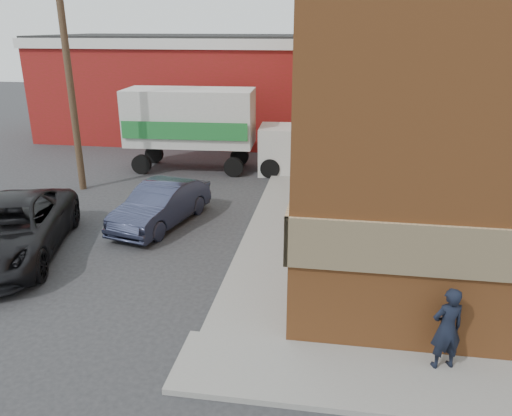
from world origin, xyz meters
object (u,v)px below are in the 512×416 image
at_px(man, 447,328).
at_px(box_truck, 206,124).
at_px(warehouse, 193,86).
at_px(utility_pole, 68,65).
at_px(sedan, 161,204).
at_px(suv_a, 9,230).

xyz_separation_m(man, box_truck, (-7.76, 12.84, 1.10)).
bearing_deg(warehouse, utility_pole, -97.77).
height_order(sedan, box_truck, box_truck).
bearing_deg(utility_pole, man, -38.08).
bearing_deg(utility_pole, warehouse, 82.23).
bearing_deg(man, sedan, -57.85).
xyz_separation_m(utility_pole, box_truck, (4.19, 3.48, -2.70)).
relative_size(utility_pole, man, 5.49).
xyz_separation_m(suv_a, box_truck, (3.17, 9.54, 1.24)).
bearing_deg(suv_a, warehouse, 72.97).
height_order(warehouse, utility_pole, utility_pole).
xyz_separation_m(warehouse, sedan, (2.86, -14.12, -2.13)).
bearing_deg(sedan, man, -25.90).
height_order(warehouse, suv_a, warehouse).
bearing_deg(box_truck, warehouse, 106.87).
relative_size(sedan, box_truck, 0.57).
distance_m(utility_pole, box_truck, 6.08).
bearing_deg(sedan, warehouse, 114.94).
bearing_deg(warehouse, box_truck, -70.31).
bearing_deg(box_truck, sedan, -91.38).
distance_m(man, suv_a, 11.42).
height_order(utility_pole, sedan, utility_pole).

